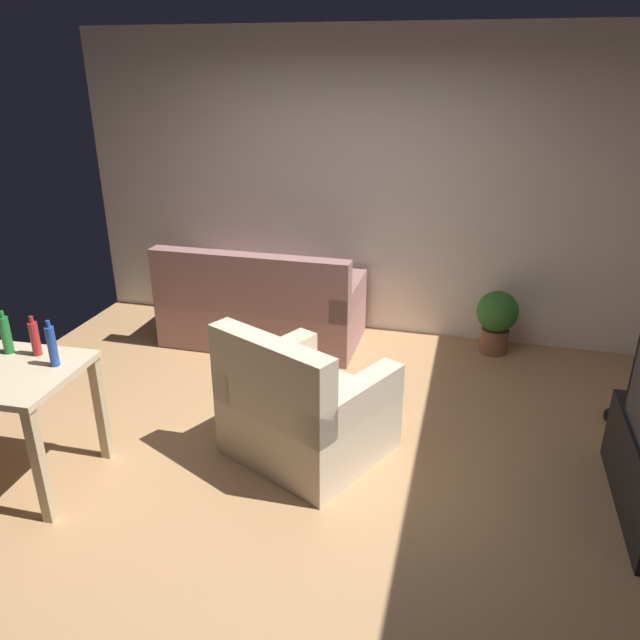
{
  "coord_description": "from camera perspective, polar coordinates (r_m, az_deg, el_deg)",
  "views": [
    {
      "loc": [
        1.08,
        -3.26,
        2.4
      ],
      "look_at": [
        0.1,
        0.5,
        0.75
      ],
      "focal_mm": 34.24,
      "sensor_mm": 36.0,
      "label": 1
    }
  ],
  "objects": [
    {
      "name": "bottle_green",
      "position": [
        4.13,
        -27.29,
        -1.21
      ],
      "size": [
        0.06,
        0.06,
        0.27
      ],
      "color": "#1E722D",
      "rests_on": "desk"
    },
    {
      "name": "bottle_blue",
      "position": [
        3.84,
        -23.75,
        -2.22
      ],
      "size": [
        0.05,
        0.05,
        0.28
      ],
      "color": "#2347A3",
      "rests_on": "desk"
    },
    {
      "name": "armchair",
      "position": [
        3.98,
        -1.59,
        -8.48
      ],
      "size": [
        1.18,
        1.15,
        0.92
      ],
      "rotation": [
        0.0,
        0.0,
        2.69
      ],
      "color": "beige",
      "rests_on": "ground_plane"
    },
    {
      "name": "ground_plane",
      "position": [
        4.19,
        -3.12,
        -12.11
      ],
      "size": [
        5.2,
        4.4,
        0.02
      ],
      "primitive_type": "cube",
      "color": "tan"
    },
    {
      "name": "couch",
      "position": [
        5.58,
        -5.5,
        0.88
      ],
      "size": [
        1.76,
        0.84,
        0.92
      ],
      "rotation": [
        0.0,
        0.0,
        3.14
      ],
      "color": "#996B66",
      "rests_on": "ground_plane"
    },
    {
      "name": "potted_plant",
      "position": [
        5.56,
        16.19,
        0.21
      ],
      "size": [
        0.36,
        0.36,
        0.57
      ],
      "color": "brown",
      "rests_on": "ground_plane"
    },
    {
      "name": "bottle_red",
      "position": [
        4.03,
        -25.1,
        -1.54
      ],
      "size": [
        0.05,
        0.05,
        0.25
      ],
      "color": "#AD2323",
      "rests_on": "desk"
    },
    {
      "name": "wall_rear",
      "position": [
        5.66,
        3.44,
        12.29
      ],
      "size": [
        5.2,
        0.1,
        2.7
      ],
      "primitive_type": "cube",
      "color": "silver",
      "rests_on": "ground_plane"
    }
  ]
}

